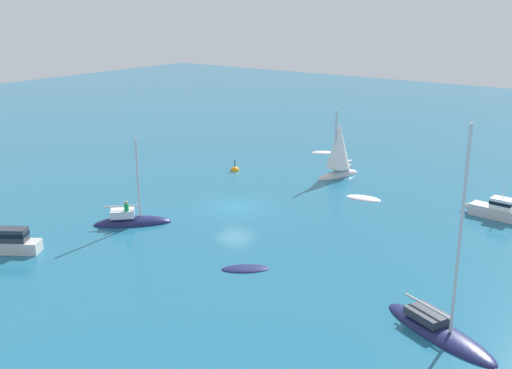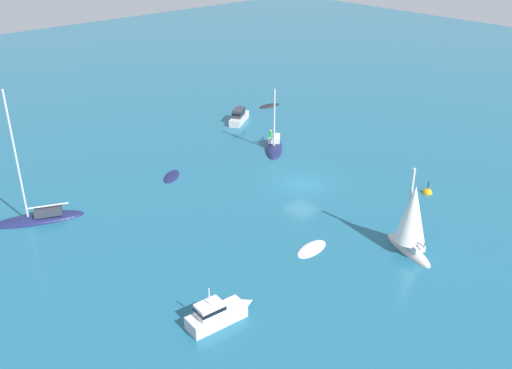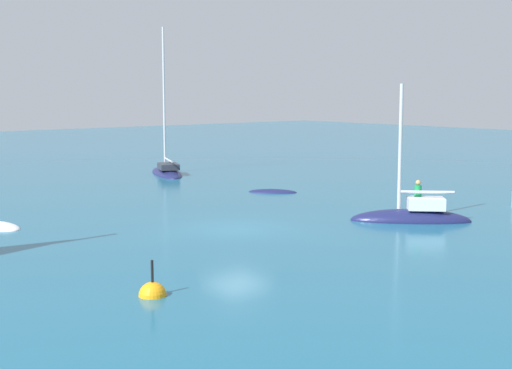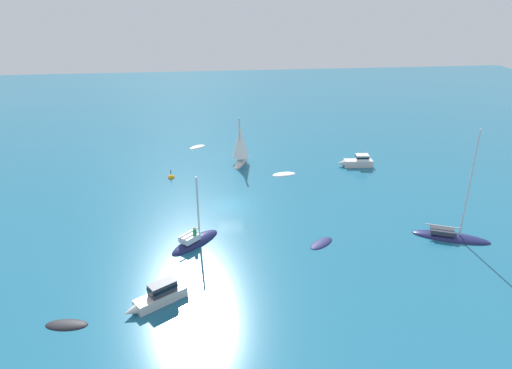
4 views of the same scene
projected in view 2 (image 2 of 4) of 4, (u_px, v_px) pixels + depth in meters
name	position (u px, v px, depth m)	size (l,w,h in m)	color
ground_plane	(302.00, 184.00, 48.99)	(160.00, 160.00, 0.00)	#1E607F
sailboat	(39.00, 218.00, 43.32)	(4.37, 6.88, 10.67)	#191E4C
cabin_cruiser	(218.00, 313.00, 32.54)	(1.57, 4.40, 2.57)	silver
ketch	(274.00, 147.00, 55.92)	(4.97, 4.95, 6.70)	#191E4C
tender	(269.00, 106.00, 67.64)	(1.50, 2.99, 0.42)	black
dinghy	(172.00, 177.00, 50.22)	(2.75, 2.93, 0.35)	#191E4C
rib	(312.00, 249.00, 39.70)	(1.72, 3.02, 0.40)	white
cabin_cruiser_1	(239.00, 116.00, 62.62)	(3.40, 4.51, 1.58)	silver
ketch_1	(412.00, 223.00, 38.60)	(4.73, 2.63, 6.57)	silver
channel_buoy	(427.00, 193.00, 47.40)	(0.81, 0.81, 1.45)	orange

